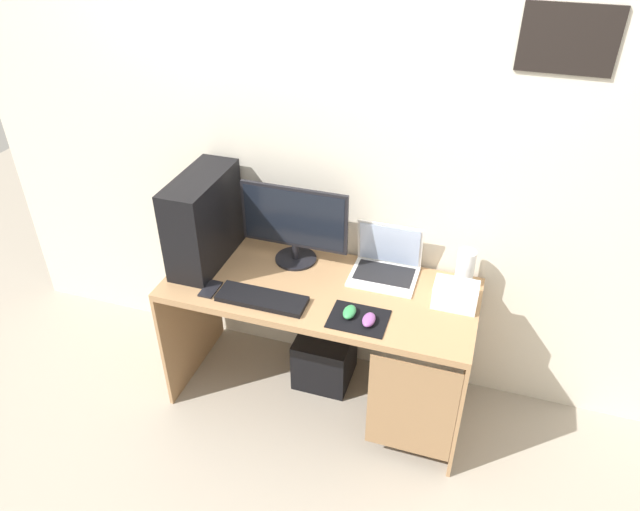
{
  "coord_description": "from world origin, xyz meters",
  "views": [
    {
      "loc": [
        0.69,
        -2.15,
        2.44
      ],
      "look_at": [
        0.0,
        0.0,
        0.92
      ],
      "focal_mm": 33.24,
      "sensor_mm": 36.0,
      "label": 1
    }
  ],
  "objects_px": {
    "pc_tower": "(204,220)",
    "monitor": "(294,224)",
    "cell_phone": "(211,289)",
    "keyboard": "(262,299)",
    "mouse_left": "(349,312)",
    "speaker": "(465,269)",
    "projector": "(455,295)",
    "laptop": "(386,265)",
    "subwoofer": "(325,357)",
    "mouse_right": "(369,320)"
  },
  "relations": [
    {
      "from": "monitor",
      "to": "projector",
      "type": "height_order",
      "value": "monitor"
    },
    {
      "from": "laptop",
      "to": "mouse_left",
      "type": "relative_size",
      "value": 3.35
    },
    {
      "from": "keyboard",
      "to": "laptop",
      "type": "bearing_deg",
      "value": 37.96
    },
    {
      "from": "monitor",
      "to": "mouse_right",
      "type": "xyz_separation_m",
      "value": [
        0.47,
        -0.36,
        -0.19
      ]
    },
    {
      "from": "pc_tower",
      "to": "subwoofer",
      "type": "distance_m",
      "value": 1.02
    },
    {
      "from": "projector",
      "to": "mouse_left",
      "type": "relative_size",
      "value": 2.08
    },
    {
      "from": "pc_tower",
      "to": "cell_phone",
      "type": "distance_m",
      "value": 0.35
    },
    {
      "from": "laptop",
      "to": "speaker",
      "type": "distance_m",
      "value": 0.38
    },
    {
      "from": "speaker",
      "to": "cell_phone",
      "type": "height_order",
      "value": "speaker"
    },
    {
      "from": "keyboard",
      "to": "mouse_left",
      "type": "distance_m",
      "value": 0.41
    },
    {
      "from": "monitor",
      "to": "keyboard",
      "type": "relative_size",
      "value": 1.29
    },
    {
      "from": "speaker",
      "to": "projector",
      "type": "xyz_separation_m",
      "value": [
        -0.02,
        -0.16,
        -0.04
      ]
    },
    {
      "from": "speaker",
      "to": "projector",
      "type": "distance_m",
      "value": 0.17
    },
    {
      "from": "speaker",
      "to": "subwoofer",
      "type": "height_order",
      "value": "speaker"
    },
    {
      "from": "projector",
      "to": "keyboard",
      "type": "xyz_separation_m",
      "value": [
        -0.85,
        -0.25,
        -0.04
      ]
    },
    {
      "from": "mouse_left",
      "to": "cell_phone",
      "type": "height_order",
      "value": "mouse_left"
    },
    {
      "from": "speaker",
      "to": "keyboard",
      "type": "relative_size",
      "value": 0.46
    },
    {
      "from": "laptop",
      "to": "cell_phone",
      "type": "relative_size",
      "value": 2.47
    },
    {
      "from": "monitor",
      "to": "cell_phone",
      "type": "height_order",
      "value": "monitor"
    },
    {
      "from": "pc_tower",
      "to": "keyboard",
      "type": "xyz_separation_m",
      "value": [
        0.39,
        -0.24,
        -0.22
      ]
    },
    {
      "from": "speaker",
      "to": "cell_phone",
      "type": "distance_m",
      "value": 1.21
    },
    {
      "from": "monitor",
      "to": "mouse_left",
      "type": "xyz_separation_m",
      "value": [
        0.38,
        -0.34,
        -0.19
      ]
    },
    {
      "from": "speaker",
      "to": "projector",
      "type": "bearing_deg",
      "value": -97.13
    },
    {
      "from": "speaker",
      "to": "cell_phone",
      "type": "relative_size",
      "value": 1.48
    },
    {
      "from": "mouse_left",
      "to": "speaker",
      "type": "bearing_deg",
      "value": 40.59
    },
    {
      "from": "subwoofer",
      "to": "pc_tower",
      "type": "bearing_deg",
      "value": -172.2
    },
    {
      "from": "laptop",
      "to": "keyboard",
      "type": "relative_size",
      "value": 0.77
    },
    {
      "from": "monitor",
      "to": "laptop",
      "type": "relative_size",
      "value": 1.69
    },
    {
      "from": "pc_tower",
      "to": "cell_phone",
      "type": "bearing_deg",
      "value": -61.09
    },
    {
      "from": "speaker",
      "to": "mouse_right",
      "type": "bearing_deg",
      "value": -130.95
    },
    {
      "from": "cell_phone",
      "to": "projector",
      "type": "bearing_deg",
      "value": 12.53
    },
    {
      "from": "monitor",
      "to": "laptop",
      "type": "height_order",
      "value": "monitor"
    },
    {
      "from": "keyboard",
      "to": "mouse_left",
      "type": "relative_size",
      "value": 4.38
    },
    {
      "from": "pc_tower",
      "to": "laptop",
      "type": "xyz_separation_m",
      "value": [
        0.89,
        0.15,
        -0.18
      ]
    },
    {
      "from": "monitor",
      "to": "speaker",
      "type": "distance_m",
      "value": 0.84
    },
    {
      "from": "projector",
      "to": "mouse_right",
      "type": "xyz_separation_m",
      "value": [
        -0.34,
        -0.26,
        -0.03
      ]
    },
    {
      "from": "laptop",
      "to": "mouse_left",
      "type": "bearing_deg",
      "value": -102.4
    },
    {
      "from": "pc_tower",
      "to": "monitor",
      "type": "height_order",
      "value": "pc_tower"
    },
    {
      "from": "laptop",
      "to": "subwoofer",
      "type": "distance_m",
      "value": 0.7
    },
    {
      "from": "pc_tower",
      "to": "keyboard",
      "type": "bearing_deg",
      "value": -31.04
    },
    {
      "from": "cell_phone",
      "to": "mouse_right",
      "type": "bearing_deg",
      "value": -0.54
    },
    {
      "from": "projector",
      "to": "cell_phone",
      "type": "xyz_separation_m",
      "value": [
        -1.11,
        -0.25,
        -0.05
      ]
    },
    {
      "from": "speaker",
      "to": "mouse_right",
      "type": "distance_m",
      "value": 0.55
    },
    {
      "from": "pc_tower",
      "to": "laptop",
      "type": "relative_size",
      "value": 1.51
    },
    {
      "from": "monitor",
      "to": "speaker",
      "type": "relative_size",
      "value": 2.82
    },
    {
      "from": "projector",
      "to": "pc_tower",
      "type": "bearing_deg",
      "value": -179.42
    },
    {
      "from": "projector",
      "to": "laptop",
      "type": "bearing_deg",
      "value": 159.02
    },
    {
      "from": "monitor",
      "to": "cell_phone",
      "type": "relative_size",
      "value": 4.17
    },
    {
      "from": "monitor",
      "to": "projector",
      "type": "xyz_separation_m",
      "value": [
        0.81,
        -0.11,
        -0.16
      ]
    },
    {
      "from": "keyboard",
      "to": "subwoofer",
      "type": "bearing_deg",
      "value": 57.16
    }
  ]
}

